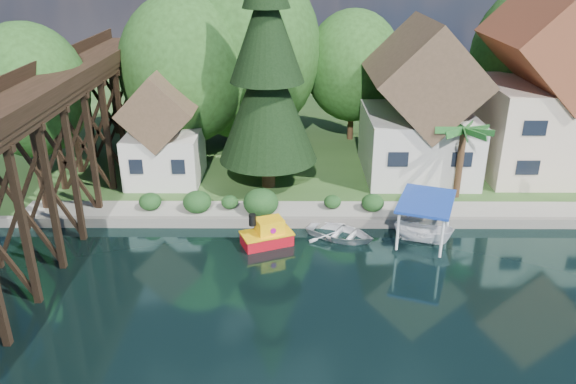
% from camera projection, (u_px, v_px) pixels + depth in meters
% --- Properties ---
extents(ground, '(140.00, 140.00, 0.00)m').
position_uv_depth(ground, '(335.00, 302.00, 27.02)').
color(ground, black).
rests_on(ground, ground).
extents(bank, '(140.00, 52.00, 0.50)m').
position_uv_depth(bank, '(312.00, 111.00, 58.13)').
color(bank, '#284A1D').
rests_on(bank, ground).
extents(seawall, '(60.00, 0.40, 0.62)m').
position_uv_depth(seawall, '(391.00, 223.00, 34.22)').
color(seawall, slate).
rests_on(seawall, ground).
extents(promenade, '(50.00, 2.60, 0.06)m').
position_uv_depth(promenade, '(420.00, 210.00, 35.32)').
color(promenade, gray).
rests_on(promenade, bank).
extents(trestle_bridge, '(4.12, 44.18, 9.30)m').
position_uv_depth(trestle_bridge, '(30.00, 160.00, 29.72)').
color(trestle_bridge, black).
rests_on(trestle_bridge, ground).
extents(house_left, '(7.64, 8.64, 11.02)m').
position_uv_depth(house_left, '(420.00, 111.00, 39.64)').
color(house_left, beige).
rests_on(house_left, bank).
extents(house_center, '(8.65, 9.18, 13.89)m').
position_uv_depth(house_center, '(548.00, 92.00, 39.55)').
color(house_center, beige).
rests_on(house_center, bank).
extents(shed, '(5.09, 5.40, 7.85)m').
position_uv_depth(shed, '(163.00, 135.00, 38.86)').
color(shed, beige).
rests_on(shed, bank).
extents(bg_trees, '(49.90, 13.30, 10.57)m').
position_uv_depth(bg_trees, '(331.00, 66.00, 43.64)').
color(bg_trees, '#382314').
rests_on(bg_trees, bank).
extents(shrubs, '(15.76, 2.47, 1.70)m').
position_uv_depth(shrubs, '(251.00, 200.00, 35.05)').
color(shrubs, '#143916').
rests_on(shrubs, bank).
extents(conifer, '(6.65, 6.65, 16.37)m').
position_uv_depth(conifer, '(267.00, 73.00, 35.98)').
color(conifer, '#382314').
rests_on(conifer, bank).
extents(palm_tree, '(4.57, 4.57, 5.08)m').
position_uv_depth(palm_tree, '(464.00, 133.00, 35.65)').
color(palm_tree, '#382314').
rests_on(palm_tree, bank).
extents(tugboat, '(3.26, 2.54, 2.09)m').
position_uv_depth(tugboat, '(267.00, 235.00, 32.11)').
color(tugboat, '#AD0B18').
rests_on(tugboat, ground).
extents(boat_white_a, '(4.95, 4.44, 0.84)m').
position_uv_depth(boat_white_a, '(341.00, 232.00, 32.89)').
color(boat_white_a, silver).
rests_on(boat_white_a, ground).
extents(boat_canopy, '(4.17, 4.95, 2.71)m').
position_uv_depth(boat_canopy, '(424.00, 225.00, 32.09)').
color(boat_canopy, white).
rests_on(boat_canopy, ground).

